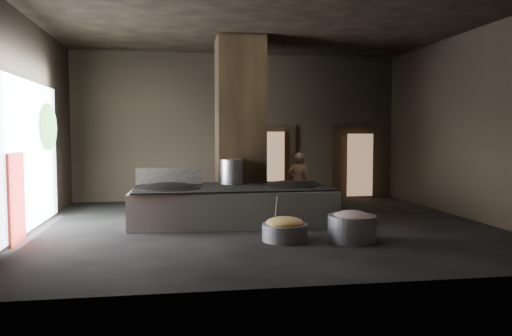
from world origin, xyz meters
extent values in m
cube|color=black|center=(0.00, 0.00, -0.05)|extent=(10.00, 9.00, 0.10)
cube|color=black|center=(0.00, 0.00, 4.55)|extent=(10.00, 9.00, 0.10)
cube|color=black|center=(0.00, 4.55, 2.25)|extent=(10.00, 0.10, 4.50)
cube|color=black|center=(0.00, -4.55, 2.25)|extent=(10.00, 0.10, 4.50)
cube|color=black|center=(-5.05, 0.00, 2.25)|extent=(0.10, 9.00, 4.50)
cube|color=black|center=(5.05, 0.00, 2.25)|extent=(0.10, 9.00, 4.50)
cube|color=black|center=(-0.30, 1.90, 2.25)|extent=(1.20, 1.20, 4.50)
cube|color=#AEBDAA|center=(-0.66, 0.53, 0.40)|extent=(4.64, 2.38, 0.79)
cube|color=black|center=(-0.66, 0.53, 0.82)|extent=(4.45, 2.14, 0.03)
ellipsoid|color=black|center=(-2.11, 0.48, 0.75)|extent=(1.43, 1.43, 0.40)
cylinder|color=black|center=(-2.11, 0.48, 0.82)|extent=(1.46, 1.46, 0.05)
ellipsoid|color=black|center=(0.69, 0.58, 0.75)|extent=(1.33, 1.33, 0.38)
cylinder|color=black|center=(0.69, 0.58, 0.82)|extent=(1.36, 1.36, 0.05)
cylinder|color=#AEB2B6|center=(-0.61, 1.08, 1.13)|extent=(0.55, 0.55, 0.59)
cube|color=black|center=(-2.11, 1.28, 1.03)|extent=(1.58, 0.13, 0.40)
imported|color=#9E6C50|center=(1.27, 1.95, 0.78)|extent=(0.61, 0.44, 1.55)
cylinder|color=gray|center=(0.11, -1.64, 0.16)|extent=(1.15, 1.15, 0.33)
ellipsoid|color=#B0B557|center=(0.11, -1.64, 0.35)|extent=(0.72, 0.72, 0.22)
cylinder|color=#AEB2B6|center=(-0.04, -1.49, 0.55)|extent=(0.05, 0.35, 0.63)
cylinder|color=gray|center=(1.36, -1.91, 0.25)|extent=(1.06, 1.06, 0.50)
ellipsoid|color=#A46462|center=(1.36, -1.91, 0.45)|extent=(0.76, 0.76, 0.29)
cube|color=black|center=(1.20, 4.45, 1.10)|extent=(1.18, 0.08, 2.38)
cube|color=#8C6647|center=(0.96, 4.32, 1.05)|extent=(0.89, 0.04, 2.11)
cube|color=black|center=(3.60, 4.45, 1.10)|extent=(1.18, 0.08, 2.38)
cube|color=#8C6647|center=(3.84, 4.20, 1.05)|extent=(0.84, 0.04, 1.98)
cube|color=white|center=(-4.95, 0.20, 1.60)|extent=(0.04, 4.20, 3.10)
cube|color=maroon|center=(-4.88, -1.10, 0.85)|extent=(0.05, 0.90, 1.70)
ellipsoid|color=#194714|center=(-4.85, 1.30, 2.20)|extent=(0.28, 1.10, 1.10)
camera|label=1|loc=(-1.94, -10.89, 2.06)|focal=35.00mm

